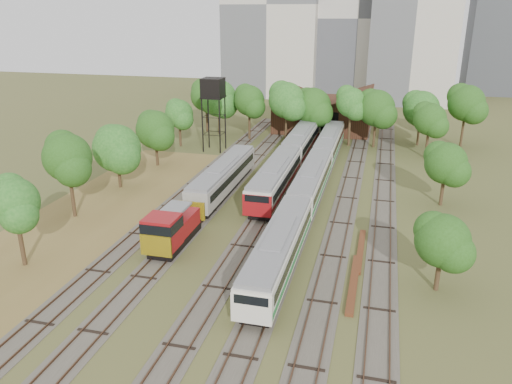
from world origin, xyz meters
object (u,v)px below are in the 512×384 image
(shunter_locomotive, at_px, (171,229))
(railcar_green_set, at_px, (311,182))
(water_tower, at_px, (213,90))
(railcar_red_set, at_px, (290,158))

(shunter_locomotive, bearing_deg, railcar_green_set, 57.42)
(railcar_green_set, bearing_deg, shunter_locomotive, -122.58)
(railcar_green_set, height_order, shunter_locomotive, shunter_locomotive)
(railcar_green_set, relative_size, shunter_locomotive, 6.43)
(railcar_green_set, xyz_separation_m, shunter_locomotive, (-10.00, -15.65, -0.04))
(railcar_green_set, bearing_deg, water_tower, 136.06)
(railcar_red_set, relative_size, railcar_green_set, 0.66)
(shunter_locomotive, distance_m, water_tower, 33.48)
(railcar_green_set, bearing_deg, railcar_red_set, 115.42)
(shunter_locomotive, height_order, water_tower, water_tower)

